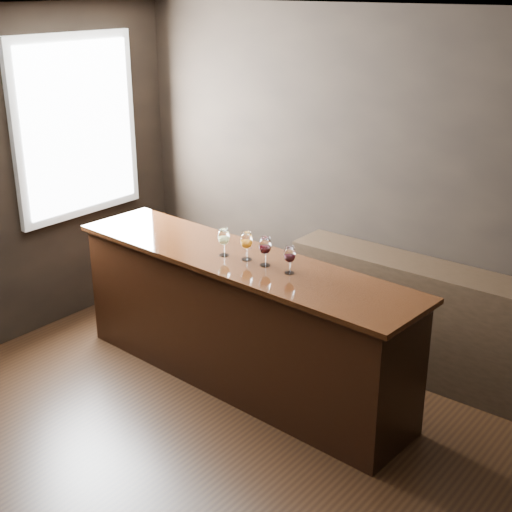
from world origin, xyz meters
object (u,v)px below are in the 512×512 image
Objects in this scene: glass_white at (224,237)px; glass_red_a at (265,246)px; glass_amber at (246,241)px; bar_counter at (240,323)px; glass_red_b at (290,255)px; back_bar_shelf at (442,327)px.

glass_red_a reaches higher than glass_white.
glass_amber is at bearing 11.19° from glass_white.
bar_counter is at bearing 16.30° from glass_white.
glass_amber is at bearing 178.08° from glass_red_b.
bar_counter is at bearing 179.66° from glass_red_a.
glass_amber is 1.00× the size of glass_red_a.
glass_red_b is (-0.75, -0.99, 0.71)m from back_bar_shelf.
glass_red_b is at bearing 1.78° from bar_counter.
glass_amber is 0.40m from glass_red_b.
back_bar_shelf is at bearing 41.83° from bar_counter.
bar_counter is 13.78× the size of glass_white.
glass_red_a is (0.24, -0.00, 0.69)m from bar_counter.
glass_red_b is (0.58, 0.02, -0.01)m from glass_white.
bar_counter is at bearing 178.69° from glass_red_b.
bar_counter is 13.33× the size of glass_red_a.
glass_white is 0.97× the size of glass_red_a.
back_bar_shelf is at bearing 37.15° from glass_white.
glass_red_a is at bearing 2.74° from bar_counter.
back_bar_shelf is 11.98× the size of glass_red_a.
glass_white is at bearing -160.62° from bar_counter.
bar_counter is 1.11× the size of back_bar_shelf.
glass_red_a is (0.36, 0.03, 0.00)m from glass_white.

